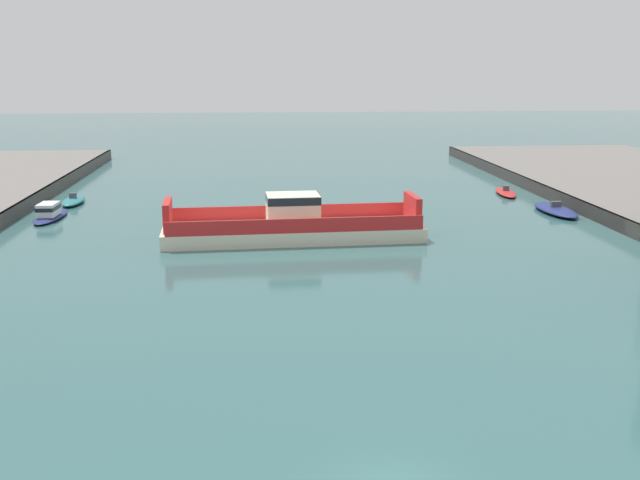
# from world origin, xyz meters

# --- Properties ---
(chain_ferry) EXTENTS (20.58, 6.71, 3.59)m
(chain_ferry) POSITION_xyz_m (-1.36, 35.88, 1.09)
(chain_ferry) COLOR beige
(chain_ferry) RESTS_ON ground
(moored_boat_near_left) EXTENTS (2.53, 6.41, 0.95)m
(moored_boat_near_left) POSITION_xyz_m (22.31, 54.57, 0.24)
(moored_boat_near_left) COLOR red
(moored_boat_near_left) RESTS_ON ground
(moored_boat_mid_left) EXTENTS (2.07, 5.78, 1.08)m
(moored_boat_mid_left) POSITION_xyz_m (-22.35, 53.06, 0.30)
(moored_boat_mid_left) COLOR #237075
(moored_boat_mid_left) RESTS_ON ground
(moored_boat_far_left) EXTENTS (2.41, 7.24, 1.50)m
(moored_boat_far_left) POSITION_xyz_m (-22.64, 45.51, 0.57)
(moored_boat_far_left) COLOR navy
(moored_boat_far_left) RESTS_ON ground
(moored_boat_upstream_a) EXTENTS (2.81, 7.76, 1.10)m
(moored_boat_upstream_a) POSITION_xyz_m (23.57, 44.33, 0.31)
(moored_boat_upstream_a) COLOR navy
(moored_boat_upstream_a) RESTS_ON ground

